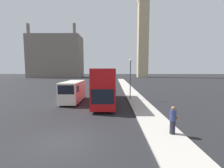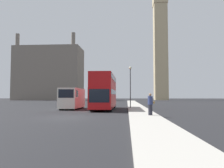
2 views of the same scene
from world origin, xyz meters
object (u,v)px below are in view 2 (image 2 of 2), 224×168
at_px(clock_tower, 160,32).
at_px(street_lamp, 130,81).
at_px(pedestrian, 150,104).
at_px(white_van, 72,98).
at_px(red_double_decker_bus, 104,90).

bearing_deg(clock_tower, street_lamp, -102.20).
relative_size(clock_tower, pedestrian, 32.56).
relative_size(white_van, street_lamp, 1.10).
relative_size(clock_tower, white_van, 9.47).
height_order(red_double_decker_bus, pedestrian, red_double_decker_bus).
distance_m(clock_tower, street_lamp, 73.25).
bearing_deg(pedestrian, street_lamp, 97.20).
relative_size(clock_tower, red_double_decker_bus, 5.49).
distance_m(pedestrian, street_lamp, 11.91).
bearing_deg(pedestrian, red_double_decker_bus, 116.34).
bearing_deg(clock_tower, pedestrian, -99.43).
bearing_deg(red_double_decker_bus, street_lamp, 27.28).
relative_size(white_van, pedestrian, 3.44).
xyz_separation_m(clock_tower, red_double_decker_bus, (-17.84, -68.62, -27.55)).
distance_m(clock_tower, pedestrian, 84.54).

